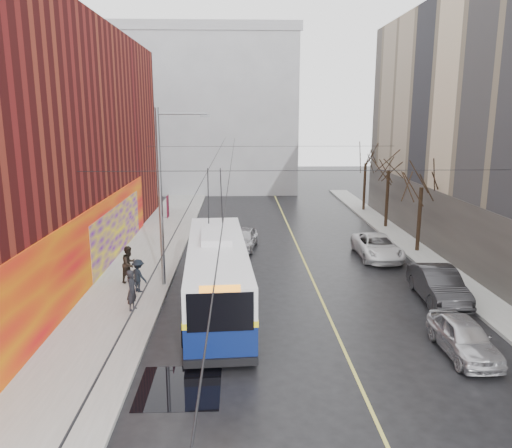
{
  "coord_description": "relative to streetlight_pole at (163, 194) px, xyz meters",
  "views": [
    {
      "loc": [
        -2.43,
        -14.49,
        8.68
      ],
      "look_at": [
        -1.52,
        11.25,
        3.0
      ],
      "focal_mm": 35.0,
      "sensor_mm": 36.0,
      "label": 1
    }
  ],
  "objects": [
    {
      "name": "parked_car_c",
      "position": [
        12.22,
        4.9,
        -4.14
      ],
      "size": [
        2.36,
        5.1,
        1.42
      ],
      "primitive_type": "imported",
      "rotation": [
        0.0,
        0.0,
        0.0
      ],
      "color": "silver",
      "rests_on": "ground"
    },
    {
      "name": "trolleybus",
      "position": [
        2.71,
        -2.83,
        -3.25
      ],
      "size": [
        3.38,
        12.27,
        5.75
      ],
      "rotation": [
        0.0,
        0.0,
        0.06
      ],
      "color": "#0A184F",
      "rests_on": "ground"
    },
    {
      "name": "tree_near",
      "position": [
        15.14,
        6.0,
        0.13
      ],
      "size": [
        3.2,
        3.2,
        6.4
      ],
      "color": "black",
      "rests_on": "ground"
    },
    {
      "name": "following_car",
      "position": [
        4.01,
        7.33,
        -4.16
      ],
      "size": [
        2.24,
        4.22,
        1.37
      ],
      "primitive_type": "imported",
      "rotation": [
        0.0,
        0.0,
        -0.16
      ],
      "color": "#A1A0A5",
      "rests_on": "ground"
    },
    {
      "name": "pigeons_flying",
      "position": [
        3.96,
        0.26,
        2.08
      ],
      "size": [
        2.47,
        4.17,
        2.08
      ],
      "color": "slate"
    },
    {
      "name": "sidewalk_right",
      "position": [
        15.14,
        2.0,
        -4.77
      ],
      "size": [
        2.0,
        60.0,
        0.15
      ],
      "primitive_type": "cube",
      "color": "gray",
      "rests_on": "ground"
    },
    {
      "name": "building_far",
      "position": [
        0.14,
        34.99,
        4.17
      ],
      "size": [
        20.5,
        12.1,
        18.0
      ],
      "color": "gray",
      "rests_on": "ground"
    },
    {
      "name": "parked_car_a",
      "position": [
        11.94,
        -7.79,
        -4.17
      ],
      "size": [
        1.63,
        4.0,
        1.36
      ],
      "primitive_type": "imported",
      "rotation": [
        0.0,
        0.0,
        0.01
      ],
      "color": "#B5B5BA",
      "rests_on": "ground"
    },
    {
      "name": "pedestrian_b",
      "position": [
        -1.98,
        0.45,
        -3.74
      ],
      "size": [
        1.09,
        1.16,
        1.91
      ],
      "primitive_type": "imported",
      "rotation": [
        0.0,
        0.0,
        1.04
      ],
      "color": "black",
      "rests_on": "sidewalk_left"
    },
    {
      "name": "ground",
      "position": [
        6.14,
        -10.0,
        -4.85
      ],
      "size": [
        140.0,
        140.0,
        0.0
      ],
      "primitive_type": "plane",
      "color": "black",
      "rests_on": "ground"
    },
    {
      "name": "streetlight_pole",
      "position": [
        0.0,
        0.0,
        0.0
      ],
      "size": [
        2.65,
        0.6,
        9.0
      ],
      "color": "slate",
      "rests_on": "ground"
    },
    {
      "name": "sidewalk_left",
      "position": [
        -1.86,
        2.0,
        -4.77
      ],
      "size": [
        4.0,
        60.0,
        0.15
      ],
      "primitive_type": "cube",
      "color": "gray",
      "rests_on": "ground"
    },
    {
      "name": "lane_line",
      "position": [
        7.64,
        4.0,
        -4.84
      ],
      "size": [
        0.12,
        50.0,
        0.01
      ],
      "primitive_type": "cube",
      "color": "#BFB74C",
      "rests_on": "ground"
    },
    {
      "name": "parked_car_b",
      "position": [
        13.14,
        -2.4,
        -4.06
      ],
      "size": [
        1.88,
        4.87,
        1.58
      ],
      "primitive_type": "imported",
      "rotation": [
        0.0,
        0.0,
        -0.04
      ],
      "color": "#252427",
      "rests_on": "ground"
    },
    {
      "name": "pedestrian_a",
      "position": [
        -1.04,
        -3.41,
        -3.78
      ],
      "size": [
        0.56,
        0.74,
        1.83
      ],
      "primitive_type": "imported",
      "rotation": [
        0.0,
        0.0,
        1.37
      ],
      "color": "black",
      "rests_on": "sidewalk_left"
    },
    {
      "name": "tree_far",
      "position": [
        15.14,
        20.0,
        0.3
      ],
      "size": [
        3.2,
        3.2,
        6.57
      ],
      "color": "black",
      "rests_on": "ground"
    },
    {
      "name": "pedestrian_c",
      "position": [
        -1.22,
        -1.07,
        -3.88
      ],
      "size": [
        1.2,
        1.14,
        1.64
      ],
      "primitive_type": "imported",
      "rotation": [
        0.0,
        0.0,
        2.45
      ],
      "color": "black",
      "rests_on": "sidewalk_left"
    },
    {
      "name": "catenary_wires",
      "position": [
        3.6,
        4.77,
        1.4
      ],
      "size": [
        18.0,
        60.0,
        0.22
      ],
      "color": "black"
    },
    {
      "name": "tree_mid",
      "position": [
        15.14,
        13.0,
        0.41
      ],
      "size": [
        3.2,
        3.2,
        6.68
      ],
      "color": "black",
      "rests_on": "ground"
    },
    {
      "name": "puddle",
      "position": [
        1.74,
        -9.76,
        -4.84
      ],
      "size": [
        2.67,
        2.77,
        0.01
      ],
      "primitive_type": "cube",
      "color": "black",
      "rests_on": "ground"
    }
  ]
}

